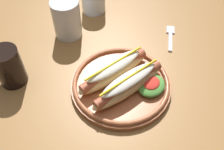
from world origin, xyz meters
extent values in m
cube|color=olive|center=(0.00, 0.00, 0.72)|extent=(1.40, 0.99, 0.04)
cylinder|color=olive|center=(0.61, 0.40, 0.35)|extent=(0.06, 0.06, 0.70)
cylinder|color=#9E5633|center=(-0.03, -0.18, 0.75)|extent=(0.27, 0.27, 0.02)
torus|color=#9E5633|center=(-0.03, -0.18, 0.76)|extent=(0.26, 0.26, 0.01)
ellipsoid|color=tan|center=(-0.04, -0.21, 0.78)|extent=(0.23, 0.10, 0.04)
cylinder|color=#9E4C33|center=(-0.04, -0.21, 0.78)|extent=(0.21, 0.08, 0.03)
ellipsoid|color=silver|center=(-0.04, -0.21, 0.80)|extent=(0.18, 0.08, 0.02)
cylinder|color=yellow|center=(-0.04, -0.21, 0.81)|extent=(0.18, 0.05, 0.01)
ellipsoid|color=tan|center=(-0.03, -0.15, 0.78)|extent=(0.23, 0.10, 0.04)
cylinder|color=#9E4C33|center=(-0.03, -0.15, 0.78)|extent=(0.21, 0.08, 0.03)
ellipsoid|color=silver|center=(-0.03, -0.15, 0.80)|extent=(0.18, 0.08, 0.02)
cylinder|color=yellow|center=(-0.03, -0.15, 0.81)|extent=(0.18, 0.05, 0.01)
ellipsoid|color=#4C8C38|center=(0.00, -0.25, 0.77)|extent=(0.08, 0.07, 0.02)
ellipsoid|color=red|center=(0.00, -0.25, 0.78)|extent=(0.05, 0.04, 0.01)
cube|color=silver|center=(0.21, -0.20, 0.74)|extent=(0.08, 0.05, 0.00)
cube|color=silver|center=(0.26, -0.18, 0.74)|extent=(0.04, 0.04, 0.00)
cylinder|color=black|center=(-0.19, 0.07, 0.80)|extent=(0.07, 0.07, 0.11)
cylinder|color=silver|center=(0.04, 0.08, 0.80)|extent=(0.09, 0.09, 0.12)
camera|label=1|loc=(-0.39, -0.42, 1.30)|focal=41.03mm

